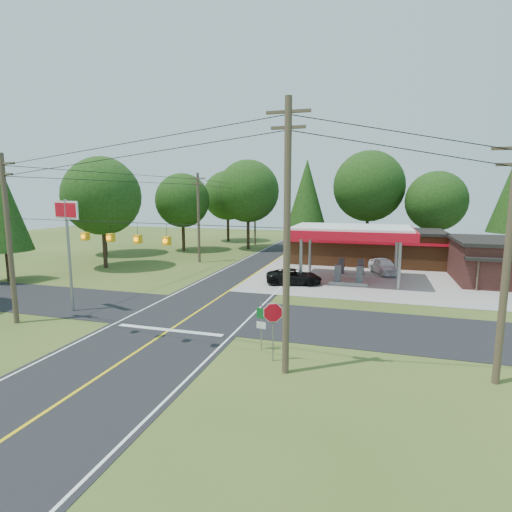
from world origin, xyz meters
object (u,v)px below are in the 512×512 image
(suv_car, at_px, (294,277))
(octagonal_stop_sign, at_px, (273,317))
(gas_canopy, at_px, (351,233))
(big_stop_sign, at_px, (67,228))
(sedan_car, at_px, (384,266))

(suv_car, relative_size, octagonal_stop_sign, 1.68)
(gas_canopy, bearing_deg, big_stop_sign, -138.56)
(sedan_car, distance_m, octagonal_stop_sign, 23.66)
(suv_car, height_order, sedan_car, sedan_car)
(gas_canopy, relative_size, sedan_car, 2.38)
(big_stop_sign, xyz_separation_m, octagonal_stop_sign, (14.69, -4.00, -3.40))
(sedan_car, bearing_deg, gas_canopy, -148.95)
(gas_canopy, height_order, big_stop_sign, big_stop_sign)
(gas_canopy, xyz_separation_m, big_stop_sign, (-17.00, -15.01, 1.26))
(suv_car, distance_m, big_stop_sign, 18.01)
(gas_canopy, bearing_deg, sedan_car, 53.13)
(suv_car, xyz_separation_m, big_stop_sign, (-12.50, -12.01, 4.87))
(octagonal_stop_sign, bearing_deg, sedan_car, 77.00)
(gas_canopy, bearing_deg, octagonal_stop_sign, -96.94)
(gas_canopy, relative_size, big_stop_sign, 1.44)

